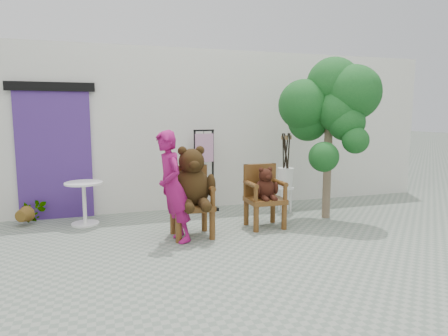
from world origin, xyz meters
name	(u,v)px	position (x,y,z in m)	size (l,w,h in m)	color
ground_plane	(279,247)	(0.00, 0.00, 0.00)	(60.00, 60.00, 0.00)	gray
back_wall	(215,129)	(0.00, 3.10, 1.50)	(9.00, 1.00, 3.00)	silver
doorway	(54,151)	(-3.00, 2.58, 1.16)	(1.40, 0.11, 2.33)	#442672
chair_big	(192,187)	(-1.01, 0.85, 0.75)	(0.66, 0.71, 1.34)	#4A2B10
chair_small	(264,190)	(0.21, 1.01, 0.59)	(0.57, 0.52, 1.00)	#4A2B10
person	(173,187)	(-1.32, 0.67, 0.79)	(0.57, 0.38, 1.57)	#8D1157
cafe_table	(84,198)	(-2.54, 2.00, 0.44)	(0.60, 0.60, 0.70)	white
display_stand	(204,180)	(-0.43, 2.35, 0.58)	(0.50, 0.41, 1.51)	black
stool_bucket	(285,177)	(0.98, 1.81, 0.64)	(0.32, 0.32, 1.45)	white
tree	(333,103)	(1.50, 1.14, 1.98)	(1.57, 1.36, 2.76)	brown
potted_plant	(30,211)	(-3.40, 2.29, 0.23)	(0.41, 0.35, 0.45)	#0F3817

